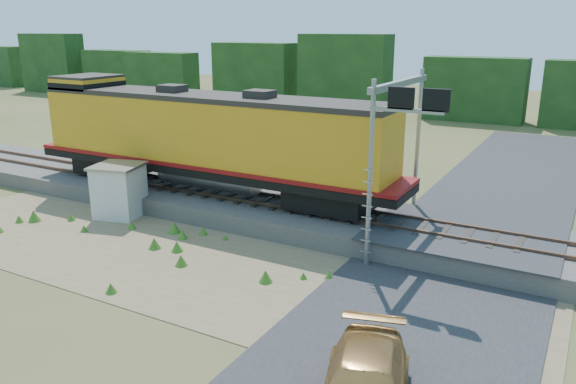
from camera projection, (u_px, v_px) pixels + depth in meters
The scene contains 10 objects.
ground at pixel (220, 274), 19.68m from camera, with size 140.00×140.00×0.00m, color #475123.
ballast at pixel (300, 216), 24.60m from camera, with size 70.00×5.00×0.80m, color slate.
rails at pixel (300, 205), 24.46m from camera, with size 70.00×1.54×0.16m.
dirt_shoulder at pixel (185, 258), 21.03m from camera, with size 26.00×8.00×0.03m, color #8C7754.
road at pixel (423, 310), 17.01m from camera, with size 7.00×66.00×0.86m.
tree_line_north at pixel (466, 88), 50.67m from camera, with size 130.00×3.00×6.50m.
weed_clumps at pixel (147, 255), 21.40m from camera, with size 15.00×6.20×0.56m, color #3E7321, non-canonical shape.
locomotive at pixel (202, 137), 26.18m from camera, with size 19.41×2.96×5.01m.
shed at pixel (119, 190), 25.44m from camera, with size 2.51×2.51×2.43m.
signal_gantry at pixel (402, 120), 20.63m from camera, with size 2.65×6.20×6.70m.
Camera 1 is at (10.87, -14.63, 8.33)m, focal length 35.00 mm.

